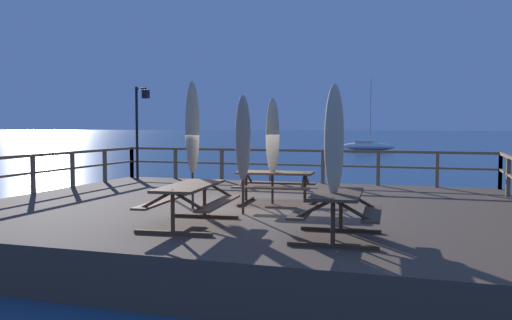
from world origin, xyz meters
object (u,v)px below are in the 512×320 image
Objects in this scene: patio_umbrella_short_mid at (192,128)px; sailboat_distant at (367,146)px; patio_umbrella_tall_back_left at (243,139)px; picnic_table_front_left at (337,206)px; picnic_table_back_right at (275,181)px; lamp_post_hooked at (140,118)px; patio_umbrella_short_back at (334,141)px; picnic_table_back_left at (190,195)px; patio_umbrella_tall_back_right at (273,137)px.

sailboat_distant is (-1.41, 48.36, -2.15)m from patio_umbrella_short_mid.
patio_umbrella_tall_back_left is 0.32× the size of sailboat_distant.
picnic_table_back_right is at bearing 120.15° from picnic_table_front_left.
picnic_table_back_right is 0.59× the size of lamp_post_hooked.
patio_umbrella_short_mid reaches higher than picnic_table_back_right.
patio_umbrella_short_back reaches higher than patio_umbrella_tall_back_left.
picnic_table_back_left is 50.28m from sailboat_distant.
picnic_table_back_right is 7.50m from lamp_post_hooked.
patio_umbrella_short_mid is at bearing -88.33° from sailboat_distant.
patio_umbrella_short_back is at bearing -142.91° from picnic_table_front_left.
lamp_post_hooked is (-4.48, 5.51, 0.30)m from patio_umbrella_short_mid.
picnic_table_front_left is 50.85m from sailboat_distant.
patio_umbrella_tall_back_left is 2.96m from patio_umbrella_short_back.
patio_umbrella_short_back is at bearing -59.97° from patio_umbrella_tall_back_right.
patio_umbrella_tall_back_left is 8.24m from lamp_post_hooked.
lamp_post_hooked is 0.41× the size of sailboat_distant.
picnic_table_back_right is at bearing 13.44° from patio_umbrella_tall_back_right.
patio_umbrella_tall_back_right is 0.99× the size of patio_umbrella_short_back.
sailboat_distant is at bearing 91.67° from patio_umbrella_short_mid.
lamp_post_hooked is at bearing -94.10° from sailboat_distant.
patio_umbrella_tall_back_right is 0.79× the size of lamp_post_hooked.
patio_umbrella_short_mid is 0.89× the size of lamp_post_hooked.
picnic_table_front_left is (2.80, -0.37, -0.01)m from picnic_table_back_left.
lamp_post_hooked reaches higher than picnic_table_back_left.
patio_umbrella_tall_back_left is at bearing -14.18° from patio_umbrella_short_mid.
picnic_table_front_left is at bearing -39.62° from patio_umbrella_tall_back_left.
patio_umbrella_tall_back_left is 1.36m from patio_umbrella_short_mid.
sailboat_distant reaches higher than picnic_table_back_right.
patio_umbrella_short_back is 50.91m from sailboat_distant.
patio_umbrella_tall_back_left is at bearing -45.24° from lamp_post_hooked.
patio_umbrella_short_mid is at bearing 148.23° from picnic_table_front_left.
patio_umbrella_tall_back_left is (-2.29, 1.90, 1.04)m from picnic_table_front_left.
picnic_table_back_right is 0.84× the size of picnic_table_back_left.
sailboat_distant reaches higher than patio_umbrella_short_mid.
sailboat_distant is at bearing 95.66° from picnic_table_front_left.
picnic_table_back_left is 3.40m from patio_umbrella_tall_back_right.
sailboat_distant reaches higher than patio_umbrella_short_back.
picnic_table_back_right is at bearing -86.41° from sailboat_distant.
patio_umbrella_short_mid is at bearing 147.36° from patio_umbrella_short_back.
patio_umbrella_short_mid is at bearing -139.34° from picnic_table_back_right.
patio_umbrella_tall_back_left is 48.81m from sailboat_distant.
patio_umbrella_short_mid is (-3.54, 2.27, 0.20)m from patio_umbrella_short_back.
picnic_table_front_left is 4.25m from patio_umbrella_tall_back_right.
patio_umbrella_short_mid is 48.43m from sailboat_distant.
lamp_post_hooked is 43.04m from sailboat_distant.
patio_umbrella_tall_back_left is at bearing -86.81° from sailboat_distant.
picnic_table_back_right is 0.67× the size of patio_umbrella_short_mid.
picnic_table_back_left is at bearing 172.53° from picnic_table_front_left.
picnic_table_back_left is at bearing -66.87° from patio_umbrella_short_mid.
patio_umbrella_tall_back_right is at bearing 83.99° from patio_umbrella_tall_back_left.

